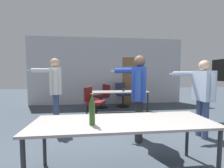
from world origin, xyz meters
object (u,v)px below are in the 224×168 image
object	(u,v)px
office_chair_side_rolled	(94,103)
office_chair_mid_tucked	(103,97)
office_chair_far_left	(122,95)
person_right_polo	(203,91)
person_center_tall	(139,90)
person_far_watching	(55,86)
beer_bottle	(92,110)
person_left_plaid	(140,82)
drink_cup	(123,90)

from	to	relation	value
office_chair_side_rolled	office_chair_mid_tucked	bearing A→B (deg)	-168.63
office_chair_far_left	office_chair_mid_tucked	distance (m)	0.82
person_right_polo	office_chair_mid_tucked	bearing A→B (deg)	30.42
person_center_tall	person_far_watching	xyz separation A→B (m)	(-1.88, 1.01, 0.01)
office_chair_far_left	beer_bottle	distance (m)	4.41
office_chair_side_rolled	beer_bottle	xyz separation A→B (m)	(0.02, -2.76, 0.47)
person_far_watching	office_chair_mid_tucked	distance (m)	2.45
person_left_plaid	person_center_tall	distance (m)	1.45
person_right_polo	beer_bottle	distance (m)	2.52
person_center_tall	drink_cup	world-z (taller)	person_center_tall
person_right_polo	office_chair_far_left	world-z (taller)	person_right_polo
office_chair_side_rolled	drink_cup	distance (m)	1.21
person_right_polo	office_chair_side_rolled	bearing A→B (deg)	51.28
office_chair_side_rolled	office_chair_mid_tucked	world-z (taller)	office_chair_side_rolled
person_right_polo	office_chair_side_rolled	world-z (taller)	person_right_polo
person_right_polo	office_chair_mid_tucked	xyz separation A→B (m)	(-1.95, 3.01, -0.56)
person_left_plaid	person_far_watching	bearing A→B (deg)	117.37
beer_bottle	office_chair_side_rolled	bearing A→B (deg)	90.44
beer_bottle	person_center_tall	bearing A→B (deg)	50.81
person_right_polo	office_chair_far_left	bearing A→B (deg)	17.41
beer_bottle	office_chair_far_left	bearing A→B (deg)	75.12
person_center_tall	office_chair_far_left	distance (m)	3.20
office_chair_side_rolled	beer_bottle	size ratio (longest dim) A/B	2.42
person_center_tall	person_far_watching	world-z (taller)	person_far_watching
person_left_plaid	office_chair_far_left	bearing A→B (deg)	25.35
person_left_plaid	beer_bottle	xyz separation A→B (m)	(-1.34, -2.47, -0.19)
office_chair_mid_tucked	beer_bottle	xyz separation A→B (m)	(-0.32, -4.10, 0.49)
person_right_polo	office_chair_mid_tucked	size ratio (longest dim) A/B	1.80
person_left_plaid	office_chair_side_rolled	bearing A→B (deg)	96.60
person_right_polo	beer_bottle	xyz separation A→B (m)	(-2.27, -1.08, -0.07)
person_far_watching	drink_cup	size ratio (longest dim) A/B	17.92
office_chair_far_left	office_chair_mid_tucked	xyz separation A→B (m)	(-0.81, -0.14, -0.04)
office_chair_mid_tucked	drink_cup	xyz separation A→B (m)	(0.68, -0.79, 0.36)
office_chair_far_left	office_chair_mid_tucked	size ratio (longest dim) A/B	1.05
office_chair_far_left	drink_cup	bearing A→B (deg)	65.80
office_chair_side_rolled	office_chair_far_left	bearing A→B (deg)	167.71
office_chair_far_left	drink_cup	distance (m)	0.99
person_center_tall	drink_cup	distance (m)	2.23
office_chair_far_left	beer_bottle	bearing A→B (deg)	58.61
office_chair_side_rolled	drink_cup	size ratio (longest dim) A/B	9.65
beer_bottle	drink_cup	xyz separation A→B (m)	(1.00, 3.31, -0.13)
office_chair_far_left	drink_cup	size ratio (longest dim) A/B	9.86
person_left_plaid	beer_bottle	world-z (taller)	person_left_plaid
office_chair_far_left	drink_cup	world-z (taller)	office_chair_far_left
person_center_tall	office_chair_far_left	world-z (taller)	person_center_tall
office_chair_side_rolled	office_chair_mid_tucked	size ratio (longest dim) A/B	1.03
person_center_tall	office_chair_side_rolled	xyz separation A→B (m)	(-0.92, 1.66, -0.59)
office_chair_far_left	person_center_tall	bearing A→B (deg)	69.30
person_left_plaid	office_chair_side_rolled	size ratio (longest dim) A/B	1.94
office_chair_side_rolled	person_left_plaid	bearing A→B (deg)	103.69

